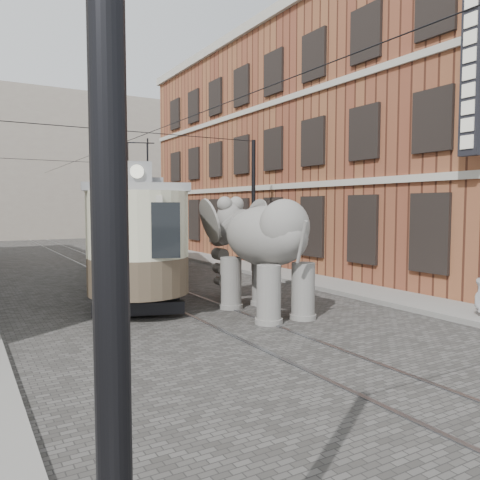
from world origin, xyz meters
TOP-DOWN VIEW (x-y plane):
  - ground at (0.00, 0.00)m, footprint 120.00×120.00m
  - tram_rails at (0.00, 0.00)m, footprint 1.54×80.00m
  - sidewalk_right at (6.00, 0.00)m, footprint 2.00×60.00m
  - brick_building at (11.00, 9.00)m, footprint 8.00×26.00m
  - distant_block at (0.00, 40.00)m, footprint 28.00×10.00m
  - catenary at (-0.20, 5.00)m, footprint 11.00×30.20m
  - tram at (0.16, 6.87)m, footprint 7.40×14.57m
  - elephant at (1.28, -0.93)m, footprint 3.27×5.69m

SIDE VIEW (x-z plane):
  - ground at x=0.00m, z-range 0.00..0.00m
  - tram_rails at x=0.00m, z-range 0.00..0.02m
  - sidewalk_right at x=6.00m, z-range 0.00..0.15m
  - elephant at x=1.28m, z-range 0.00..3.42m
  - tram at x=0.16m, z-range 0.00..5.71m
  - catenary at x=-0.20m, z-range 0.00..6.00m
  - brick_building at x=11.00m, z-range 0.00..12.00m
  - distant_block at x=0.00m, z-range 0.00..14.00m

